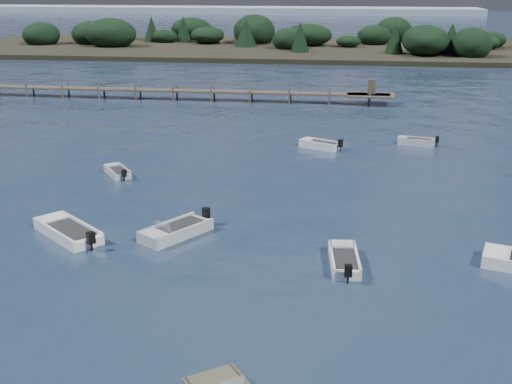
# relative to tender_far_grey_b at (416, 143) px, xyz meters

# --- Properties ---
(ground) EXTENTS (400.00, 400.00, 0.00)m
(ground) POSITION_rel_tender_far_grey_b_xyz_m (-7.08, 29.25, -0.16)
(ground) COLOR #182438
(ground) RESTS_ON ground
(tender_far_grey_b) EXTENTS (3.28, 1.75, 1.10)m
(tender_far_grey_b) POSITION_rel_tender_far_grey_b_xyz_m (0.00, 0.00, 0.00)
(tender_far_grey_b) COLOR #ACB1B3
(tender_far_grey_b) RESTS_ON ground
(dinghy_mid_grey) EXTENTS (4.58, 4.22, 1.24)m
(dinghy_mid_grey) POSITION_rel_tender_far_grey_b_xyz_m (-20.01, -22.35, 0.01)
(dinghy_mid_grey) COLOR white
(dinghy_mid_grey) RESTS_ON ground
(dinghy_extra_a) EXTENTS (3.53, 4.18, 1.28)m
(dinghy_extra_a) POSITION_rel_tender_far_grey_b_xyz_m (-14.42, -21.53, 0.01)
(dinghy_extra_a) COLOR #ACB1B3
(dinghy_extra_a) RESTS_ON ground
(tender_far_grey) EXTENTS (2.56, 2.93, 1.01)m
(tender_far_grey) POSITION_rel_tender_far_grey_b_xyz_m (-21.17, -11.41, -0.01)
(tender_far_grey) COLOR #ACB1B3
(tender_far_grey) RESTS_ON ground
(dinghy_extra_b) EXTENTS (1.59, 3.81, 1.19)m
(dinghy_extra_b) POSITION_rel_tender_far_grey_b_xyz_m (-5.66, -23.99, 0.01)
(dinghy_extra_b) COLOR white
(dinghy_extra_b) RESTS_ON ground
(tender_far_white) EXTENTS (3.53, 2.55, 1.22)m
(tender_far_white) POSITION_rel_tender_far_grey_b_xyz_m (-7.70, -2.18, 0.02)
(tender_far_white) COLOR white
(tender_far_white) RESTS_ON ground
(buoy_c) EXTENTS (0.32, 0.32, 0.32)m
(buoy_c) POSITION_rel_tender_far_grey_b_xyz_m (-15.44, -20.85, -0.16)
(buoy_c) COLOR silver
(buoy_c) RESTS_ON ground
(buoy_e) EXTENTS (0.32, 0.32, 0.32)m
(buoy_e) POSITION_rel_tender_far_grey_b_xyz_m (-8.62, -0.91, -0.16)
(buoy_e) COLOR silver
(buoy_e) RESTS_ON ground
(jetty) EXTENTS (64.50, 3.20, 3.40)m
(jetty) POSITION_rel_tender_far_grey_b_xyz_m (-28.83, 17.24, 0.83)
(jetty) COLOR #50473B
(jetty) RESTS_ON ground
(far_headland) EXTENTS (190.00, 40.00, 5.80)m
(far_headland) POSITION_rel_tender_far_grey_b_xyz_m (17.92, 69.25, 1.81)
(far_headland) COLOR black
(far_headland) RESTS_ON ground
(distant_haze) EXTENTS (280.00, 20.00, 2.40)m
(distant_haze) POSITION_rel_tender_far_grey_b_xyz_m (-97.08, 199.25, -0.16)
(distant_haze) COLOR #8DA3AF
(distant_haze) RESTS_ON ground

